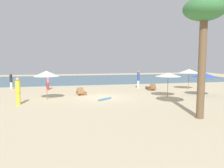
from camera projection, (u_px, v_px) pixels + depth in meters
ground_plane at (102, 97)px, 19.81m from camera, size 60.00×60.00×0.00m
ocean_water at (83, 79)px, 36.31m from camera, size 48.00×16.00×0.06m
umbrella_0 at (46, 74)px, 18.40m from camera, size 2.05×2.05×2.33m
umbrella_1 at (168, 75)px, 19.75m from camera, size 2.22×2.22×2.10m
umbrella_2 at (189, 71)px, 24.65m from camera, size 2.17×2.17×2.18m
umbrella_3 at (204, 75)px, 20.43m from camera, size 2.21×2.21×2.06m
lounger_0 at (150, 88)px, 24.43m from camera, size 0.74×1.74×0.69m
lounger_1 at (81, 93)px, 21.34m from camera, size 0.90×1.75×0.72m
person_1 at (18, 91)px, 16.49m from camera, size 0.45×0.45×1.97m
person_2 at (48, 81)px, 24.31m from camera, size 0.45×0.45×1.77m
person_3 at (11, 81)px, 25.10m from camera, size 0.39×0.39×1.71m
person_4 at (138, 79)px, 25.78m from camera, size 0.39×0.39×1.95m
palm_0 at (204, 17)px, 12.28m from camera, size 2.23×2.23×6.53m
surfboard at (105, 99)px, 18.83m from camera, size 1.67×1.60×0.07m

